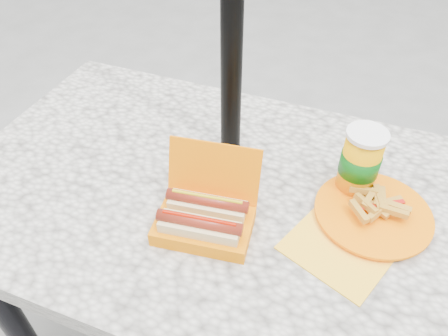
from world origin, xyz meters
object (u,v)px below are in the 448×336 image
(fries_plate, at_px, (370,214))
(soda_cup, at_px, (360,163))
(hotdog_box, at_px, (205,217))
(umbrella_pole, at_px, (232,13))

(fries_plate, distance_m, soda_cup, 0.11)
(hotdog_box, relative_size, fries_plate, 0.62)
(hotdog_box, relative_size, soda_cup, 1.31)
(fries_plate, xyz_separation_m, soda_cup, (-0.05, 0.07, 0.07))
(umbrella_pole, bearing_deg, fries_plate, -19.05)
(umbrella_pole, distance_m, hotdog_box, 0.43)
(umbrella_pole, distance_m, soda_cup, 0.42)
(soda_cup, bearing_deg, umbrella_pole, 170.57)
(umbrella_pole, xyz_separation_m, fries_plate, (0.37, -0.13, -0.34))
(soda_cup, bearing_deg, hotdog_box, -139.90)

